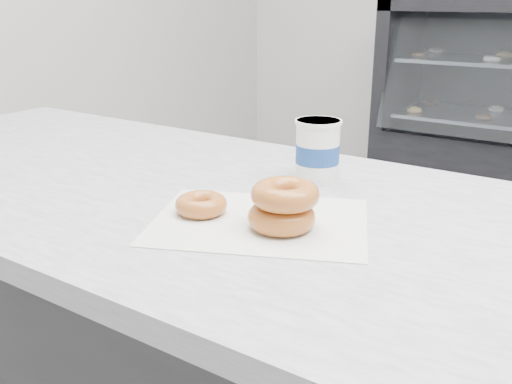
# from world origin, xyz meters

# --- Properties ---
(wax_paper) EXTENTS (0.42, 0.38, 0.00)m
(wax_paper) POSITION_xyz_m (-0.38, -0.67, 0.90)
(wax_paper) COLOR silver
(wax_paper) RESTS_ON counter
(donut_single) EXTENTS (0.11, 0.11, 0.03)m
(donut_single) POSITION_xyz_m (-0.48, -0.70, 0.92)
(donut_single) COLOR #B87632
(donut_single) RESTS_ON wax_paper
(donut_stack) EXTENTS (0.15, 0.15, 0.07)m
(donut_stack) POSITION_xyz_m (-0.33, -0.68, 0.94)
(donut_stack) COLOR #B87632
(donut_stack) RESTS_ON wax_paper
(coffee_cup) EXTENTS (0.11, 0.11, 0.12)m
(coffee_cup) POSITION_xyz_m (-0.41, -0.43, 0.96)
(coffee_cup) COLOR white
(coffee_cup) RESTS_ON counter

